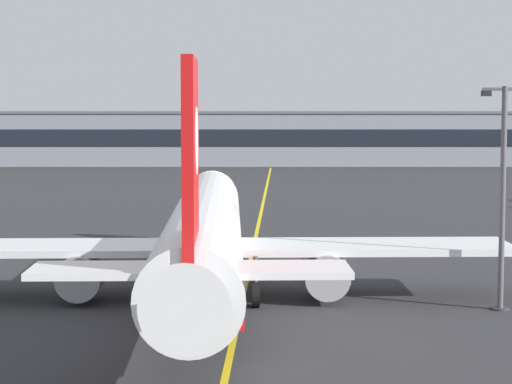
# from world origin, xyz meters

# --- Properties ---
(ground_plane) EXTENTS (400.00, 400.00, 0.00)m
(ground_plane) POSITION_xyz_m (0.00, 0.00, 0.00)
(ground_plane) COLOR #2D2D30
(taxiway_centreline) EXTENTS (5.53, 179.93, 0.01)m
(taxiway_centreline) POSITION_xyz_m (0.00, 30.00, 0.00)
(taxiway_centreline) COLOR yellow
(taxiway_centreline) RESTS_ON ground
(airliner_foreground) EXTENTS (32.11, 41.47, 11.65)m
(airliner_foreground) POSITION_xyz_m (-2.41, 14.00, 3.37)
(airliner_foreground) COLOR white
(airliner_foreground) RESTS_ON ground
(apron_lamp_post) EXTENTS (2.24, 0.90, 10.94)m
(apron_lamp_post) POSITION_xyz_m (12.27, 11.70, 5.76)
(apron_lamp_post) COLOR #515156
(apron_lamp_post) RESTS_ON ground
(safety_cone_by_nose_gear) EXTENTS (0.44, 0.44, 0.55)m
(safety_cone_by_nose_gear) POSITION_xyz_m (-2.22, 30.37, 0.26)
(safety_cone_by_nose_gear) COLOR orange
(safety_cone_by_nose_gear) RESTS_ON ground
(terminal_building) EXTENTS (166.45, 12.40, 9.05)m
(terminal_building) POSITION_xyz_m (0.60, 129.07, 4.53)
(terminal_building) COLOR gray
(terminal_building) RESTS_ON ground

